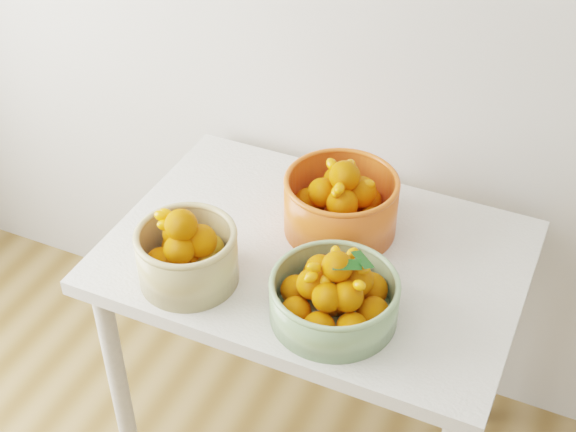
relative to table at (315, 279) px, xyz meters
name	(u,v)px	position (x,y,z in m)	size (l,w,h in m)	color
table	(315,279)	(0.00, 0.00, 0.00)	(1.00, 0.70, 0.75)	silver
bowl_cream	(187,254)	(-0.23, -0.21, 0.17)	(0.29, 0.29, 0.20)	tan
bowl_green	(335,295)	(0.12, -0.19, 0.16)	(0.33, 0.33, 0.18)	gray
bowl_orange	(341,203)	(0.02, 0.10, 0.18)	(0.36, 0.36, 0.20)	#E94F1B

